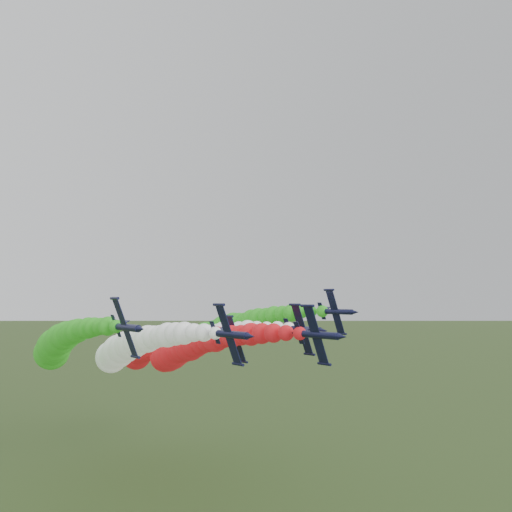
# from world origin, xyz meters

# --- Properties ---
(jet_lead) EXTENTS (13.49, 68.86, 17.24)m
(jet_lead) POSITION_xyz_m (9.96, 33.88, 32.24)
(jet_lead) COLOR #111334
(jet_lead) RESTS_ON ground
(jet_inner_left) EXTENTS (13.64, 69.01, 17.39)m
(jet_inner_left) POSITION_xyz_m (-1.32, 38.96, 32.75)
(jet_inner_left) COLOR #111334
(jet_inner_left) RESTS_ON ground
(jet_inner_right) EXTENTS (13.31, 68.68, 17.06)m
(jet_inner_right) POSITION_xyz_m (17.30, 43.82, 32.40)
(jet_inner_right) COLOR #111334
(jet_inner_right) RESTS_ON ground
(jet_outer_left) EXTENTS (13.98, 69.36, 17.73)m
(jet_outer_left) POSITION_xyz_m (-12.03, 51.05, 33.38)
(jet_outer_left) COLOR #111334
(jet_outer_left) RESTS_ON ground
(jet_outer_right) EXTENTS (13.65, 69.02, 17.40)m
(jet_outer_right) POSITION_xyz_m (30.45, 48.00, 35.12)
(jet_outer_right) COLOR #111334
(jet_outer_right) RESTS_ON ground
(jet_trail) EXTENTS (13.23, 68.60, 16.98)m
(jet_trail) POSITION_xyz_m (12.76, 56.09, 30.36)
(jet_trail) COLOR #111334
(jet_trail) RESTS_ON ground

